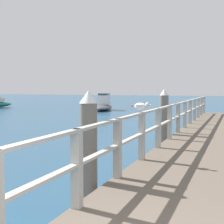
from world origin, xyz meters
name	(u,v)px	position (x,y,z in m)	size (l,w,h in m)	color
pier_deck	(212,140)	(0.00, 10.03, 0.19)	(2.34, 20.05, 0.38)	brown
pier_railing	(178,114)	(-1.09, 10.03, 0.99)	(0.12, 18.57, 1.00)	#B2ADA3
dock_piling_near	(89,147)	(-1.47, 3.55, 0.93)	(0.29, 0.29, 1.84)	#6B6056
dock_piling_far	(164,117)	(-1.47, 9.53, 0.93)	(0.29, 0.29, 1.84)	#6B6056
seagull_foreground	(141,106)	(-1.08, 5.28, 1.51)	(0.46, 0.24, 0.21)	white
boat_0	(104,105)	(-9.75, 25.08, 0.47)	(2.24, 4.48, 1.41)	#4C4C51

